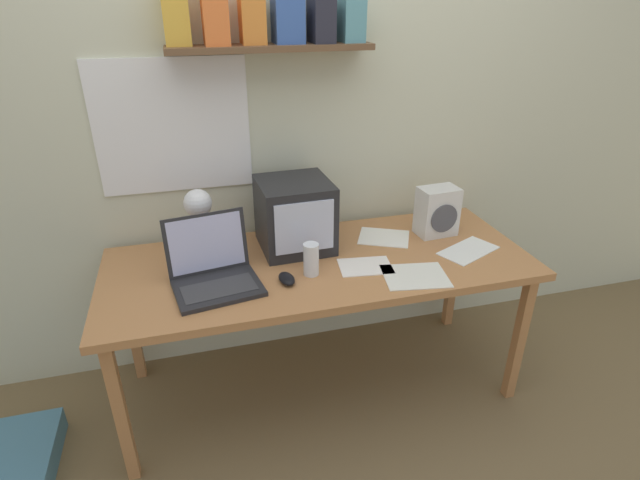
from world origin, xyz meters
TOP-DOWN VIEW (x-y plane):
  - ground_plane at (0.00, 0.00)m, footprint 12.00×12.00m
  - back_wall at (-0.01, 0.44)m, footprint 5.60×0.24m
  - corner_desk at (0.00, 0.00)m, footprint 1.85×0.74m
  - crt_monitor at (-0.07, 0.16)m, footprint 0.33×0.33m
  - laptop at (-0.46, -0.07)m, footprint 0.37×0.34m
  - desk_lamp at (-0.49, 0.17)m, footprint 0.13×0.18m
  - juice_glass at (-0.07, -0.10)m, footprint 0.06×0.06m
  - space_heater at (0.61, 0.12)m, footprint 0.19×0.14m
  - computer_mouse at (-0.18, -0.14)m, footprint 0.07×0.11m
  - loose_paper_near_monitor at (0.35, 0.14)m, footprint 0.29×0.27m
  - printed_handout at (0.34, -0.24)m, footprint 0.29×0.25m
  - loose_paper_near_laptop at (0.17, -0.10)m, footprint 0.24×0.19m
  - open_notebook at (0.67, -0.09)m, footprint 0.32×0.25m
  - floor_cushion at (-1.37, -0.15)m, footprint 0.40×0.40m

SIDE VIEW (x-z plane):
  - ground_plane at x=0.00m, z-range 0.00..0.00m
  - floor_cushion at x=-1.37m, z-range 0.00..0.11m
  - corner_desk at x=0.00m, z-range 0.30..1.00m
  - loose_paper_near_monitor at x=0.35m, z-range 0.71..0.71m
  - printed_handout at x=0.34m, z-range 0.71..0.71m
  - loose_paper_near_laptop at x=0.17m, z-range 0.71..0.71m
  - open_notebook at x=0.67m, z-range 0.71..0.71m
  - computer_mouse at x=-0.18m, z-range 0.71..0.74m
  - juice_glass at x=-0.07m, z-range 0.70..0.84m
  - laptop at x=-0.46m, z-range 0.64..0.90m
  - space_heater at x=0.61m, z-range 0.70..0.94m
  - crt_monitor at x=-0.07m, z-range 0.71..1.02m
  - desk_lamp at x=-0.49m, z-range 0.78..1.10m
  - back_wall at x=-0.01m, z-range 0.01..2.61m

